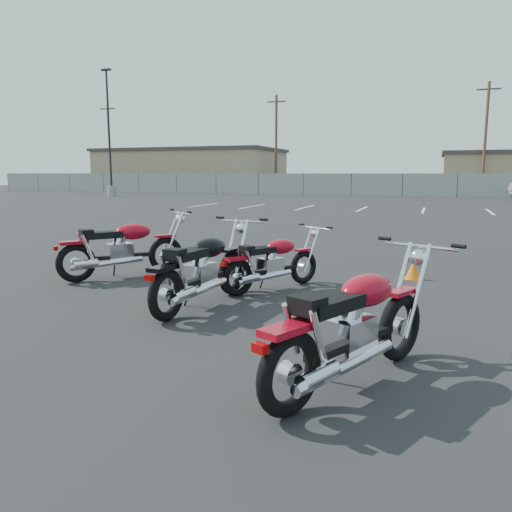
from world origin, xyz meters
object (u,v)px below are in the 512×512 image
(motorcycle_second_black, at_px, (202,269))
(motorcycle_rear_red, at_px, (353,326))
(motorcycle_third_red, at_px, (273,262))
(motorcycle_front_red, at_px, (122,248))

(motorcycle_second_black, xyz_separation_m, motorcycle_rear_red, (2.35, -1.91, 0.01))
(motorcycle_second_black, height_order, motorcycle_rear_red, motorcycle_rear_red)
(motorcycle_third_red, height_order, motorcycle_rear_red, motorcycle_rear_red)
(motorcycle_third_red, bearing_deg, motorcycle_front_red, 179.94)
(motorcycle_front_red, distance_m, motorcycle_second_black, 2.52)
(motorcycle_second_black, relative_size, motorcycle_rear_red, 1.02)
(motorcycle_second_black, bearing_deg, motorcycle_front_red, 149.52)
(motorcycle_third_red, xyz_separation_m, motorcycle_rear_red, (1.75, -3.18, 0.09))
(motorcycle_front_red, xyz_separation_m, motorcycle_rear_red, (4.53, -3.19, 0.01))
(motorcycle_front_red, distance_m, motorcycle_rear_red, 5.53)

